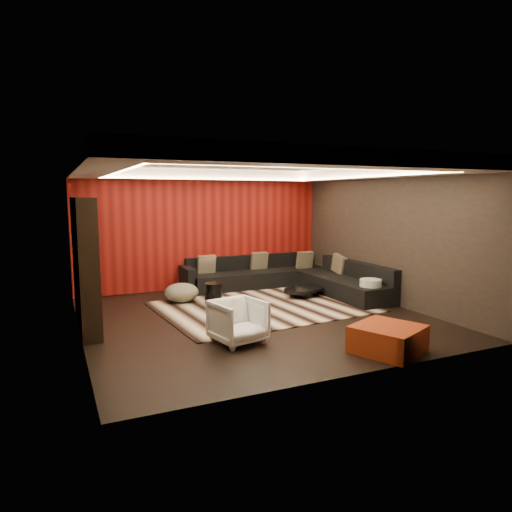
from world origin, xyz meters
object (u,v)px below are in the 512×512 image
sectional_sofa (289,279)px  white_side_table (370,293)px  orange_ottoman (388,339)px  drum_stool (213,293)px  armchair (238,321)px  coffee_table (305,292)px

sectional_sofa → white_side_table: bearing=-69.4°
white_side_table → sectional_sofa: size_ratio=0.15×
orange_ottoman → drum_stool: bearing=109.6°
white_side_table → orange_ottoman: (-1.53, -2.33, -0.08)m
white_side_table → armchair: armchair is taller
white_side_table → armchair: (-3.32, -1.06, 0.06)m
drum_stool → orange_ottoman: size_ratio=0.49×
coffee_table → armchair: size_ratio=1.54×
orange_ottoman → armchair: (-1.80, 1.27, 0.14)m
coffee_table → orange_ottoman: (-0.72, -3.56, 0.08)m
drum_stool → white_side_table: 3.20m
coffee_table → armchair: (-2.51, -2.29, 0.22)m
white_side_table → orange_ottoman: bearing=-123.2°
white_side_table → armchair: size_ratio=0.75×
coffee_table → orange_ottoman: size_ratio=1.30×
white_side_table → sectional_sofa: bearing=110.6°
coffee_table → drum_stool: (-2.05, 0.19, 0.12)m
drum_stool → orange_ottoman: bearing=-70.4°
drum_stool → white_side_table: bearing=-26.4°
white_side_table → orange_ottoman: 2.79m
orange_ottoman → coffee_table: bearing=78.6°
drum_stool → sectional_sofa: sectional_sofa is taller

